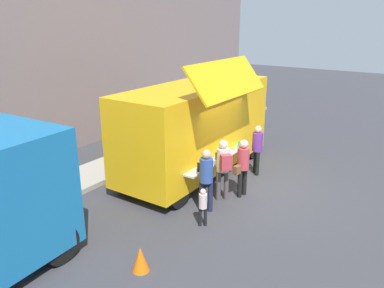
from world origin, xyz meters
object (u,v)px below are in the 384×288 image
Objects in this scene: trash_bin at (199,124)px; customer_rear_waiting at (206,175)px; traffic_cone_orange at (140,259)px; customer_mid_with_backpack at (223,164)px; child_near_queue at (203,204)px; customer_extra_browsing at (257,146)px; food_truck_main at (196,126)px; customer_front_ordering at (243,163)px.

trash_bin is 7.09m from customer_rear_waiting.
trash_bin is at bearing 26.30° from traffic_cone_orange.
child_near_queue is (-1.51, -0.30, -0.49)m from customer_mid_with_backpack.
child_near_queue is at bearing 175.21° from customer_rear_waiting.
customer_extra_browsing is at bearing -31.70° from child_near_queue.
food_truck_main is at bearing 7.80° from customer_rear_waiting.
trash_bin reaches higher than traffic_cone_orange.
food_truck_main is at bearing -13.05° from customer_extra_browsing.
food_truck_main is 3.40× the size of customer_mid_with_backpack.
customer_rear_waiting is at bearing 129.11° from customer_mid_with_backpack.
food_truck_main is at bearing 21.55° from traffic_cone_orange.
customer_extra_browsing is 3.85m from child_near_queue.
food_truck_main is 2.78m from customer_rear_waiting.
customer_mid_with_backpack is 1.77× the size of child_near_queue.
customer_extra_browsing is at bearing -60.10° from food_truck_main.
customer_mid_with_backpack is (-4.98, -4.09, 0.58)m from trash_bin.
customer_rear_waiting is (-0.82, 0.05, -0.05)m from customer_mid_with_backpack.
customer_front_ordering is 1.03× the size of customer_extra_browsing.
food_truck_main is 6.03× the size of child_near_queue.
customer_mid_with_backpack reaches higher than customer_extra_browsing.
traffic_cone_orange is 0.33× the size of customer_extra_browsing.
child_near_queue is at bearing 99.29° from customer_front_ordering.
food_truck_main reaches higher than customer_front_ordering.
traffic_cone_orange is 0.31× the size of customer_rear_waiting.
customer_mid_with_backpack is 1.02× the size of customer_rear_waiting.
trash_bin is 0.60× the size of customer_front_ordering.
customer_rear_waiting is at bearing -141.15° from food_truck_main.
traffic_cone_orange is at bearing 135.72° from customer_mid_with_backpack.
traffic_cone_orange is at bearing -153.70° from trash_bin.
customer_front_ordering is 0.96× the size of customer_mid_with_backpack.
traffic_cone_orange is 0.54× the size of child_near_queue.
food_truck_main is at bearing -147.81° from trash_bin.
trash_bin is 1.02× the size of child_near_queue.
customer_rear_waiting reaches higher than customer_front_ordering.
food_truck_main is 5.93× the size of trash_bin.
customer_mid_with_backpack is (-0.55, 0.32, 0.08)m from customer_front_ordering.
customer_mid_with_backpack reaches higher than traffic_cone_orange.
customer_rear_waiting is (-5.80, -4.04, 0.53)m from trash_bin.
customer_front_ordering is at bearing -37.44° from child_near_queue.
customer_rear_waiting is (2.92, 0.26, 0.77)m from traffic_cone_orange.
food_truck_main reaches higher than customer_mid_with_backpack.
trash_bin is at bearing -2.71° from child_near_queue.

